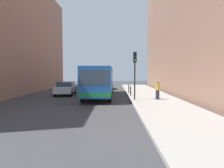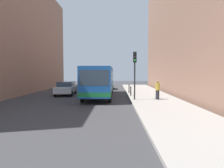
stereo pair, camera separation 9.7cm
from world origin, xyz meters
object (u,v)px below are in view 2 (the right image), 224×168
car_beside_bus (66,88)px  bollard_near (131,91)px  traffic_light (135,66)px  pedestrian_near_signal (158,90)px  bus (100,80)px  car_behind_bus (107,84)px  bollard_mid (129,89)px

car_beside_bus → bollard_near: 7.27m
traffic_light → bollard_near: size_ratio=4.32×
car_beside_bus → pedestrian_near_signal: bearing=149.0°
bus → traffic_light: bearing=133.8°
bollard_near → traffic_light: bearing=-88.2°
bollard_near → pedestrian_near_signal: pedestrian_near_signal is taller
pedestrian_near_signal → bollard_near: bearing=141.4°
car_behind_bus → bollard_near: bearing=101.8°
traffic_light → pedestrian_near_signal: size_ratio=2.48×
car_behind_bus → car_beside_bus: bearing=58.6°
bus → bollard_mid: bearing=-142.5°
car_beside_bus → car_behind_bus: (4.19, 8.14, 0.00)m
bollard_mid → car_behind_bus: bearing=111.4°
bollard_mid → pedestrian_near_signal: (2.11, -5.59, 0.35)m
car_behind_bus → bollard_mid: size_ratio=4.76×
car_behind_bus → bollard_mid: (2.85, -7.29, -0.16)m
bus → pedestrian_near_signal: bearing=148.9°
bollard_near → pedestrian_near_signal: bearing=-54.2°
pedestrian_near_signal → bollard_mid: bearing=126.2°
car_behind_bus → bollard_mid: car_behind_bus is taller
bollard_near → bollard_mid: same height
car_behind_bus → traffic_light: size_ratio=1.10×
traffic_light → bollard_near: traffic_light is taller
car_behind_bus → traffic_light: traffic_light is taller
traffic_light → bollard_mid: bearing=91.0°
traffic_light → car_behind_bus: bearing=102.7°
car_beside_bus → car_behind_bus: bearing=-120.9°
traffic_light → pedestrian_near_signal: 2.86m
bus → car_beside_bus: size_ratio=2.45×
bollard_near → bollard_mid: (0.00, 2.67, 0.00)m
traffic_light → bollard_near: (-0.10, 3.14, -2.38)m
traffic_light → pedestrian_near_signal: traffic_light is taller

